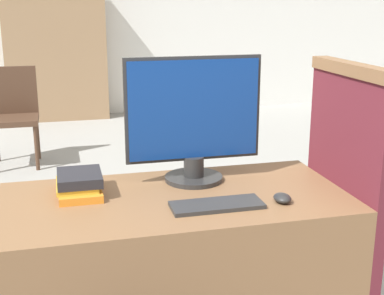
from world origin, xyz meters
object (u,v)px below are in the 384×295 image
at_px(keyboard, 217,205).
at_px(mouse, 282,198).
at_px(monitor, 194,121).
at_px(far_chair, 14,111).
at_px(book_stack, 79,184).

xyz_separation_m(keyboard, mouse, (0.26, -0.02, 0.01)).
distance_m(keyboard, mouse, 0.26).
relative_size(monitor, keyboard, 1.66).
bearing_deg(far_chair, monitor, -114.09).
bearing_deg(monitor, keyboard, -88.58).
distance_m(keyboard, book_stack, 0.57).
xyz_separation_m(book_stack, far_chair, (-0.48, 3.08, -0.29)).
relative_size(monitor, far_chair, 0.64).
bearing_deg(keyboard, mouse, -3.30).
bearing_deg(book_stack, keyboard, -28.59).
bearing_deg(book_stack, monitor, 6.19).
bearing_deg(far_chair, mouse, -111.66).
bearing_deg(keyboard, book_stack, 151.41).
relative_size(keyboard, book_stack, 1.30).
relative_size(keyboard, far_chair, 0.39).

